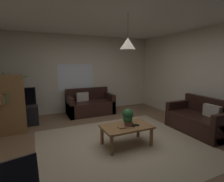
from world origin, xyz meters
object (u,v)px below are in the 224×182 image
(couch_under_window, at_px, (90,105))
(remote_on_table_1, at_px, (131,125))
(remote_on_table_0, at_px, (135,125))
(pendant_lamp, at_px, (128,44))
(potted_palm_corner, at_px, (13,97))
(coffee_table, at_px, (127,129))
(potted_plant_on_table, at_px, (128,117))
(book_on_table_0, at_px, (122,127))
(tv_stand, at_px, (20,116))
(bookshelf_corner, at_px, (8,105))
(tv, at_px, (18,98))
(couch_right_side, at_px, (199,121))

(couch_under_window, height_order, remote_on_table_1, couch_under_window)
(remote_on_table_0, xyz_separation_m, pendant_lamp, (-0.17, 0.06, 1.60))
(remote_on_table_1, distance_m, potted_palm_corner, 3.50)
(remote_on_table_0, xyz_separation_m, potted_palm_corner, (-2.38, 2.64, 0.30))
(coffee_table, xyz_separation_m, potted_plant_on_table, (0.04, 0.01, 0.25))
(couch_under_window, distance_m, book_on_table_0, 2.52)
(tv_stand, bearing_deg, bookshelf_corner, -108.30)
(bookshelf_corner, bearing_deg, potted_plant_on_table, -35.04)
(book_on_table_0, distance_m, tv, 2.93)
(pendant_lamp, bearing_deg, book_on_table_0, -154.84)
(couch_right_side, relative_size, potted_plant_on_table, 4.15)
(pendant_lamp, bearing_deg, tv_stand, 133.33)
(tv, bearing_deg, remote_on_table_0, -44.86)
(remote_on_table_1, bearing_deg, tv_stand, -69.86)
(potted_plant_on_table, height_order, pendant_lamp, pendant_lamp)
(couch_under_window, relative_size, book_on_table_0, 10.62)
(potted_plant_on_table, xyz_separation_m, bookshelf_corner, (-2.26, 1.58, 0.12))
(book_on_table_0, relative_size, potted_plant_on_table, 0.41)
(book_on_table_0, distance_m, pendant_lamp, 1.60)
(remote_on_table_1, bearing_deg, bookshelf_corner, -59.22)
(potted_palm_corner, bearing_deg, tv_stand, -67.37)
(coffee_table, distance_m, tv, 2.98)
(couch_right_side, distance_m, potted_palm_corner, 4.99)
(couch_under_window, relative_size, coffee_table, 1.46)
(couch_under_window, xyz_separation_m, couch_right_side, (1.97, -2.57, 0.00))
(coffee_table, xyz_separation_m, book_on_table_0, (-0.14, -0.07, 0.08))
(pendant_lamp, bearing_deg, potted_palm_corner, 130.63)
(tv, distance_m, bookshelf_corner, 0.57)
(tv_stand, relative_size, potted_palm_corner, 0.59)
(tv_stand, distance_m, pendant_lamp, 3.46)
(book_on_table_0, xyz_separation_m, bookshelf_corner, (-2.08, 1.67, 0.28))
(remote_on_table_1, height_order, bookshelf_corner, bookshelf_corner)
(tv, bearing_deg, potted_plant_on_table, -45.70)
(couch_under_window, bearing_deg, tv_stand, -172.06)
(couch_under_window, relative_size, tv_stand, 1.63)
(coffee_table, bearing_deg, bookshelf_corner, 144.29)
(bookshelf_corner, bearing_deg, tv, 71.02)
(bookshelf_corner, bearing_deg, couch_right_side, -22.39)
(coffee_table, height_order, pendant_lamp, pendant_lamp)
(book_on_table_0, height_order, bookshelf_corner, bookshelf_corner)
(couch_right_side, xyz_separation_m, remote_on_table_0, (-1.79, 0.07, 0.15))
(couch_right_side, xyz_separation_m, book_on_table_0, (-2.10, 0.06, 0.15))
(potted_plant_on_table, relative_size, tv, 0.41)
(tv, distance_m, pendant_lamp, 3.21)
(book_on_table_0, xyz_separation_m, remote_on_table_1, (0.23, 0.02, -0.00))
(remote_on_table_0, height_order, bookshelf_corner, bookshelf_corner)
(tv_stand, xyz_separation_m, tv, (0.00, -0.02, 0.52))
(remote_on_table_0, bearing_deg, potted_plant_on_table, -82.85)
(couch_under_window, xyz_separation_m, remote_on_table_1, (0.10, -2.49, 0.15))
(potted_plant_on_table, xyz_separation_m, potted_palm_corner, (-2.25, 2.56, 0.13))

